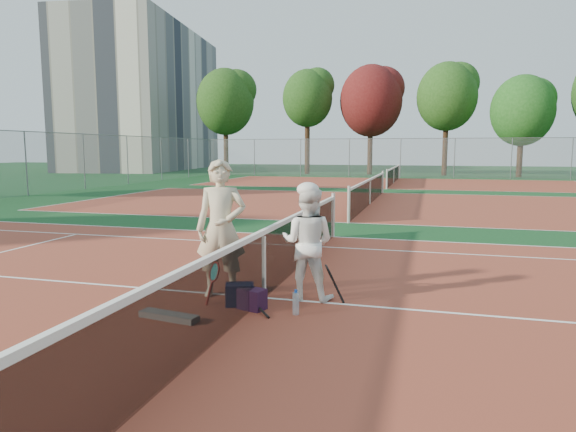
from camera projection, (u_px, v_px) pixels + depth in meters
The scene contains 23 objects.
ground at pixel (264, 298), 7.51m from camera, with size 130.00×130.00×0.00m, color #103A19.
court_main at pixel (264, 298), 7.51m from camera, with size 23.77×10.97×0.01m, color brown.
court_far_a at pixel (370, 204), 20.41m from camera, with size 23.77×10.97×0.01m, color brown.
court_far_b at pixel (394, 183), 33.31m from camera, with size 23.77×10.97×0.01m, color brown.
net_main at pixel (264, 264), 7.44m from camera, with size 0.10×10.98×1.02m, color black, non-canonical shape.
net_far_a at pixel (370, 191), 20.34m from camera, with size 0.10×10.98×1.02m, color black, non-canonical shape.
net_far_b at pixel (394, 175), 33.24m from camera, with size 0.10×10.98×1.02m, color black, non-canonical shape.
fence_back at pixel (400, 158), 39.80m from camera, with size 32.00×0.06×3.00m, color slate, non-canonical shape.
apartment_block at pixel (146, 100), 56.01m from camera, with size 10.00×22.00×15.00m, color beige.
player_a at pixel (221, 229), 7.52m from camera, with size 0.74×0.48×2.02m, color beige.
player_b at pixel (308, 243), 7.41m from camera, with size 0.80×0.62×1.64m, color white.
racket_red at pixel (215, 283), 7.22m from camera, with size 0.20×0.27×0.58m, color maroon, non-canonical shape.
racket_black_held at pixel (330, 284), 7.21m from camera, with size 0.28×0.27×0.56m, color black, non-canonical shape.
racket_spare at pixel (254, 305), 6.99m from camera, with size 0.60×0.27×0.12m, color black, non-canonical shape.
sports_bag_navy at pixel (240, 294), 7.15m from camera, with size 0.39×0.27×0.31m, color black.
sports_bag_purple at pixel (252, 299), 6.97m from camera, with size 0.35×0.24×0.28m, color black.
net_cover_canvas at pixel (169, 316), 6.56m from camera, with size 0.82×0.19×0.09m, color #615D58.
water_bottle at pixel (296, 304), 6.74m from camera, with size 0.09×0.09×0.30m, color #ACC9DA.
tree_back_0 at pixel (225, 102), 46.70m from camera, with size 5.23×5.23×9.47m.
tree_back_1 at pixel (307, 99), 44.67m from camera, with size 4.34×4.34×9.08m.
tree_back_maroon at pixel (371, 101), 43.83m from camera, with size 5.31×5.31×9.34m.
tree_back_3 at pixel (447, 97), 42.02m from camera, with size 4.87×4.87×9.26m.
tree_back_4 at pixel (522, 111), 39.69m from camera, with size 4.76×4.76×7.89m.
Camera 1 is at (2.29, -6.93, 2.16)m, focal length 32.00 mm.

